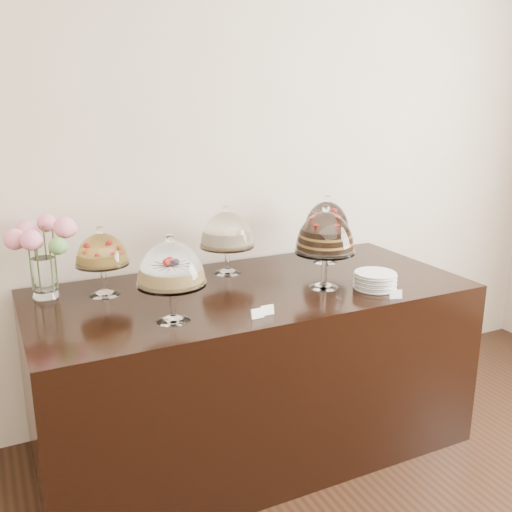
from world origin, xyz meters
name	(u,v)px	position (x,y,z in m)	size (l,w,h in m)	color
wall_back	(216,158)	(0.00, 3.00, 1.50)	(5.00, 0.04, 3.00)	beige
display_counter	(252,368)	(-0.04, 2.45, 0.45)	(2.20, 1.00, 0.90)	black
cake_stand_sugar_sponge	(171,267)	(-0.54, 2.20, 1.14)	(0.30, 0.30, 0.39)	white
cake_stand_choco_layer	(325,236)	(0.29, 2.30, 1.17)	(0.30, 0.30, 0.43)	white
cake_stand_cheesecake	(227,232)	(-0.05, 2.74, 1.13)	(0.30, 0.30, 0.38)	white
cake_stand_dark_choco	(327,221)	(0.55, 2.69, 1.15)	(0.27, 0.27, 0.39)	white
cake_stand_fruit_tart	(102,253)	(-0.73, 2.67, 1.11)	(0.26, 0.26, 0.34)	white
flower_vase	(41,247)	(-1.00, 2.77, 1.15)	(0.33, 0.30, 0.39)	white
plate_stack	(375,280)	(0.51, 2.17, 0.94)	(0.21, 0.21, 0.08)	silver
price_card_left	(258,313)	(-0.19, 2.07, 0.92)	(0.06, 0.01, 0.04)	white
price_card_right	(396,294)	(0.51, 2.00, 0.92)	(0.06, 0.01, 0.04)	white
price_card_extra	(268,310)	(-0.14, 2.08, 0.92)	(0.06, 0.01, 0.04)	white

